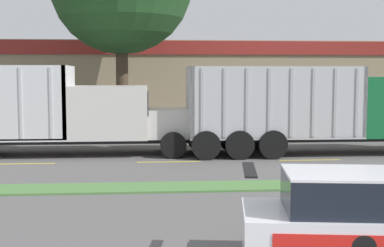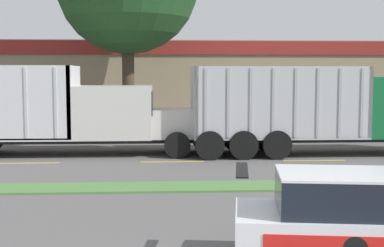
# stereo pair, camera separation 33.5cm
# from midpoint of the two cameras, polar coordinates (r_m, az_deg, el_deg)

# --- Properties ---
(grass_verge) EXTENTS (120.00, 1.34, 0.06)m
(grass_verge) POSITION_cam_midpoint_polar(r_m,az_deg,el_deg) (15.55, 0.28, -6.75)
(grass_verge) COLOR #517F42
(grass_verge) RESTS_ON ground_plane
(centre_line_3) EXTENTS (2.40, 0.14, 0.01)m
(centre_line_3) POSITION_cam_midpoint_polar(r_m,az_deg,el_deg) (20.67, -18.14, -4.10)
(centre_line_3) COLOR yellow
(centre_line_3) RESTS_ON ground_plane
(centre_line_4) EXTENTS (2.40, 0.14, 0.01)m
(centre_line_4) POSITION_cam_midpoint_polar(r_m,az_deg,el_deg) (20.10, -2.96, -4.10)
(centre_line_4) COLOR yellow
(centre_line_4) RESTS_ON ground_plane
(centre_line_5) EXTENTS (2.40, 0.14, 0.01)m
(centre_line_5) POSITION_cam_midpoint_polar(r_m,az_deg,el_deg) (20.95, 12.00, -3.83)
(centre_line_5) COLOR yellow
(centre_line_5) RESTS_ON ground_plane
(dump_truck_mid) EXTENTS (12.75, 2.83, 3.58)m
(dump_truck_mid) POSITION_cam_midpoint_polar(r_m,az_deg,el_deg) (23.23, 17.62, 1.08)
(dump_truck_mid) COLOR black
(dump_truck_mid) RESTS_ON ground_plane
(dump_truck_trail) EXTENTS (10.79, 2.83, 3.62)m
(dump_truck_trail) POSITION_cam_midpoint_polar(r_m,az_deg,el_deg) (22.19, -11.98, 0.76)
(dump_truck_trail) COLOR black
(dump_truck_trail) RESTS_ON ground_plane
(rally_car) EXTENTS (4.43, 2.32, 1.69)m
(rally_car) POSITION_cam_midpoint_polar(r_m,az_deg,el_deg) (9.43, 17.05, -9.84)
(rally_car) COLOR white
(rally_car) RESTS_ON ground_plane
(store_building_backdrop) EXTENTS (41.76, 12.10, 5.30)m
(store_building_backdrop) POSITION_cam_midpoint_polar(r_m,az_deg,el_deg) (37.58, -5.55, 4.26)
(store_building_backdrop) COLOR #9E896B
(store_building_backdrop) RESTS_ON ground_plane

